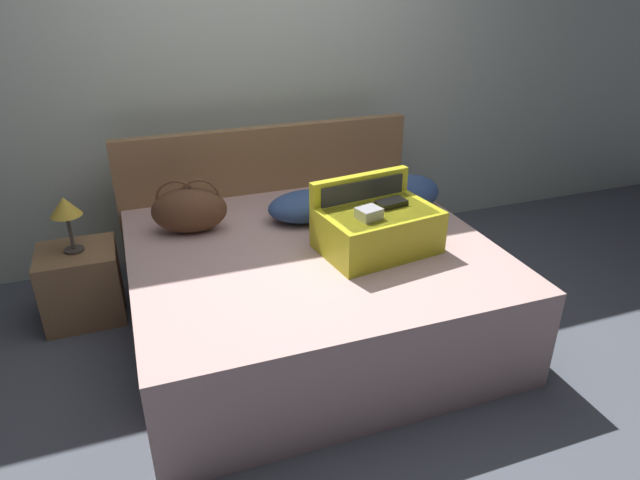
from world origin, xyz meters
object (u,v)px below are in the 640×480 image
(duffel_bag, at_px, (189,210))
(table_lamp, at_px, (65,209))
(pillow_center_head, at_px, (406,194))
(hard_case_large, at_px, (377,226))
(nightstand, at_px, (82,284))
(pillow_near_headboard, at_px, (307,206))
(bed, at_px, (312,290))

(duffel_bag, xyz_separation_m, table_lamp, (-0.65, 0.19, 0.02))
(pillow_center_head, bearing_deg, table_lamp, 170.47)
(hard_case_large, relative_size, nightstand, 1.46)
(nightstand, bearing_deg, pillow_near_headboard, -11.05)
(bed, xyz_separation_m, table_lamp, (-1.24, 0.61, 0.43))
(bed, height_order, hard_case_large, hard_case_large)
(duffel_bag, relative_size, table_lamp, 1.37)
(bed, bearing_deg, hard_case_large, -24.98)
(pillow_near_headboard, bearing_deg, duffel_bag, 174.48)
(hard_case_large, height_order, nightstand, hard_case_large)
(hard_case_large, height_order, pillow_near_headboard, hard_case_large)
(duffel_bag, bearing_deg, pillow_center_head, -5.85)
(nightstand, height_order, table_lamp, table_lamp)
(pillow_near_headboard, relative_size, table_lamp, 1.44)
(duffel_bag, distance_m, pillow_center_head, 1.30)
(hard_case_large, distance_m, table_lamp, 1.73)
(hard_case_large, bearing_deg, table_lamp, 145.83)
(hard_case_large, bearing_deg, pillow_near_headboard, 105.81)
(bed, height_order, nightstand, bed)
(pillow_near_headboard, height_order, nightstand, pillow_near_headboard)
(nightstand, distance_m, table_lamp, 0.48)
(pillow_center_head, relative_size, table_lamp, 1.34)
(nightstand, bearing_deg, table_lamp, 0.00)
(bed, height_order, duffel_bag, duffel_bag)
(duffel_bag, height_order, table_lamp, duffel_bag)
(pillow_near_headboard, bearing_deg, pillow_center_head, -6.22)
(hard_case_large, distance_m, pillow_center_head, 0.58)
(hard_case_large, relative_size, duffel_bag, 1.42)
(pillow_center_head, bearing_deg, duffel_bag, 174.15)
(pillow_center_head, bearing_deg, bed, -158.35)
(pillow_center_head, height_order, table_lamp, table_lamp)
(hard_case_large, xyz_separation_m, pillow_near_headboard, (-0.22, 0.50, -0.05))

